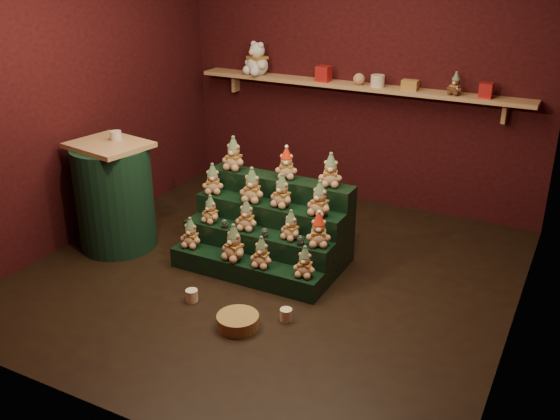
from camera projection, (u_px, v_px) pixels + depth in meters
The scene contains 41 objects.
ground at pixel (270, 273), 5.46m from camera, with size 4.00×4.00×0.00m, color black.
back_wall at pixel (362, 73), 6.58m from camera, with size 4.00×0.10×2.80m, color black.
front_wall at pixel (81, 206), 3.24m from camera, with size 4.00×0.10×2.80m, color black.
left_wall at pixel (75, 91), 5.78m from camera, with size 0.10×4.00×2.80m, color black.
right_wall at pixel (547, 155), 4.03m from camera, with size 0.10×4.00×2.80m, color black.
back_shelf at pixel (355, 87), 6.48m from camera, with size 3.60×0.26×0.24m.
riser_tier_front at pixel (245, 270), 5.33m from camera, with size 1.40×0.22×0.18m, color black.
riser_tier_midfront at pixel (257, 250), 5.47m from camera, with size 1.40×0.22×0.36m, color black.
riser_tier_midback at pixel (269, 232), 5.62m from camera, with size 1.40×0.22×0.54m, color black.
riser_tier_back at pixel (280, 214), 5.76m from camera, with size 1.40×0.22×0.72m, color black.
teddy_0 at pixel (191, 233), 5.49m from camera, with size 0.19×0.17×0.27m, color tan, non-canonical shape.
teddy_1 at pixel (234, 243), 5.26m from camera, with size 0.22×0.20×0.31m, color tan, non-canonical shape.
teddy_2 at pixel (262, 252), 5.15m from camera, with size 0.19×0.17×0.26m, color tan, non-canonical shape.
teddy_3 at pixel (305, 262), 5.00m from camera, with size 0.18×0.16×0.26m, color tan, non-canonical shape.
teddy_4 at pixel (211, 209), 5.54m from camera, with size 0.18×0.16×0.25m, color tan, non-canonical shape.
teddy_5 at pixel (246, 215), 5.39m from camera, with size 0.19×0.18×0.27m, color tan, non-canonical shape.
teddy_6 at pixel (291, 225), 5.22m from camera, with size 0.18×0.16×0.25m, color tan, non-canonical shape.
teddy_7 at pixel (319, 229), 5.10m from camera, with size 0.20×0.18×0.29m, color tan, non-canonical shape.
teddy_8 at pixel (213, 179), 5.71m from camera, with size 0.19×0.18×0.27m, color tan, non-canonical shape.
teddy_9 at pixel (252, 185), 5.51m from camera, with size 0.22×0.20×0.31m, color tan, non-canonical shape.
teddy_10 at pixel (282, 191), 5.40m from camera, with size 0.21×0.19×0.29m, color tan, non-canonical shape.
teddy_11 at pixel (320, 199), 5.23m from camera, with size 0.21×0.19×0.30m, color tan, non-canonical shape.
teddy_12 at pixel (234, 154), 5.76m from camera, with size 0.22×0.20×0.31m, color tan, non-canonical shape.
teddy_13 at pixel (286, 163), 5.55m from camera, with size 0.20×0.18×0.28m, color tan, non-canonical shape.
teddy_14 at pixel (331, 170), 5.37m from camera, with size 0.21×0.18×0.29m, color tan, non-canonical shape.
snow_globe_a at pixel (224, 224), 5.46m from camera, with size 0.06×0.06×0.08m.
snow_globe_b at pixel (265, 232), 5.29m from camera, with size 0.06×0.06×0.08m.
snow_globe_c at pixel (301, 240), 5.14m from camera, with size 0.06×0.06×0.09m.
side_table at pixel (115, 196), 5.78m from camera, with size 0.75×0.71×1.02m.
table_ornament at pixel (116, 135), 5.64m from camera, with size 0.10×0.10×0.08m, color beige.
mini_christmas_tree at pixel (192, 239), 5.68m from camera, with size 0.22×0.22×0.38m.
mug_left at pixel (192, 296), 5.02m from camera, with size 0.10×0.10×0.10m, color beige.
mug_right at pixel (286, 315), 4.76m from camera, with size 0.09×0.09×0.09m, color beige.
wicker_basket at pixel (238, 321), 4.67m from camera, with size 0.32×0.32×0.10m, color #A07E40.
white_bear at pixel (257, 54), 6.84m from camera, with size 0.32×0.29×0.45m, color white, non-canonical shape.
brown_bear at pixel (456, 84), 5.96m from camera, with size 0.15×0.14×0.21m, color #482918, non-canonical shape.
gift_tin_red_a at pixel (324, 74), 6.57m from camera, with size 0.14×0.14×0.16m, color #B41C1B.
gift_tin_cream at pixel (378, 81), 6.32m from camera, with size 0.14×0.14×0.12m, color beige.
gift_tin_red_b at pixel (486, 90), 5.86m from camera, with size 0.12×0.12×0.14m, color #B41C1B.
shelf_plush_ball at pixel (359, 79), 6.40m from camera, with size 0.12×0.12×0.12m, color tan.
scarf_gift_box at pixel (410, 85), 6.18m from camera, with size 0.16×0.10×0.10m, color #C9601C.
Camera 1 is at (2.30, -4.21, 2.65)m, focal length 40.00 mm.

